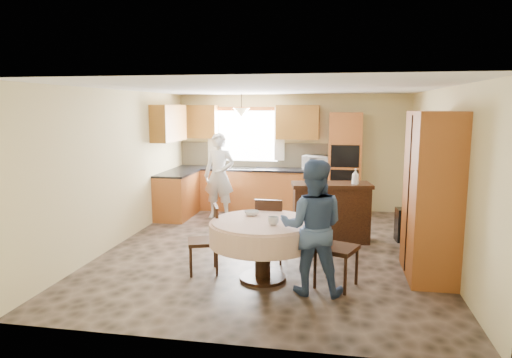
{
  "coord_description": "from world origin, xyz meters",
  "views": [
    {
      "loc": [
        1.0,
        -6.91,
        2.22
      ],
      "look_at": [
        -0.29,
        0.3,
        1.07
      ],
      "focal_mm": 32.0,
      "sensor_mm": 36.0,
      "label": 1
    }
  ],
  "objects_px": {
    "chair_left": "(209,236)",
    "chair_back": "(270,227)",
    "oven_tower": "(345,164)",
    "person_sink": "(219,176)",
    "chair_right": "(330,240)",
    "cupboard": "(432,196)",
    "sideboard": "(331,214)",
    "person_dining": "(312,227)",
    "dining_table": "(263,234)"
  },
  "relations": [
    {
      "from": "chair_back",
      "to": "chair_right",
      "type": "bearing_deg",
      "value": 142.2
    },
    {
      "from": "sideboard",
      "to": "oven_tower",
      "type": "bearing_deg",
      "value": 73.66
    },
    {
      "from": "sideboard",
      "to": "chair_back",
      "type": "relative_size",
      "value": 1.38
    },
    {
      "from": "sideboard",
      "to": "chair_right",
      "type": "distance_m",
      "value": 1.95
    },
    {
      "from": "oven_tower",
      "to": "chair_back",
      "type": "bearing_deg",
      "value": -108.04
    },
    {
      "from": "chair_back",
      "to": "person_dining",
      "type": "distance_m",
      "value": 1.22
    },
    {
      "from": "sideboard",
      "to": "chair_right",
      "type": "xyz_separation_m",
      "value": [
        0.02,
        -1.94,
        0.12
      ]
    },
    {
      "from": "cupboard",
      "to": "sideboard",
      "type": "bearing_deg",
      "value": 133.16
    },
    {
      "from": "oven_tower",
      "to": "dining_table",
      "type": "bearing_deg",
      "value": -105.0
    },
    {
      "from": "cupboard",
      "to": "chair_left",
      "type": "height_order",
      "value": "cupboard"
    },
    {
      "from": "person_sink",
      "to": "cupboard",
      "type": "bearing_deg",
      "value": -32.66
    },
    {
      "from": "chair_left",
      "to": "person_dining",
      "type": "distance_m",
      "value": 1.51
    },
    {
      "from": "cupboard",
      "to": "chair_left",
      "type": "distance_m",
      "value": 2.98
    },
    {
      "from": "chair_back",
      "to": "person_sink",
      "type": "xyz_separation_m",
      "value": [
        -1.41,
        2.5,
        0.34
      ]
    },
    {
      "from": "person_dining",
      "to": "sideboard",
      "type": "bearing_deg",
      "value": -95.07
    },
    {
      "from": "dining_table",
      "to": "person_sink",
      "type": "height_order",
      "value": "person_sink"
    },
    {
      "from": "sideboard",
      "to": "chair_back",
      "type": "bearing_deg",
      "value": -134.63
    },
    {
      "from": "person_sink",
      "to": "oven_tower",
      "type": "bearing_deg",
      "value": 22.3
    },
    {
      "from": "chair_left",
      "to": "chair_back",
      "type": "distance_m",
      "value": 0.93
    },
    {
      "from": "cupboard",
      "to": "chair_right",
      "type": "relative_size",
      "value": 2.05
    },
    {
      "from": "oven_tower",
      "to": "chair_left",
      "type": "relative_size",
      "value": 2.31
    },
    {
      "from": "chair_left",
      "to": "chair_right",
      "type": "distance_m",
      "value": 1.64
    },
    {
      "from": "oven_tower",
      "to": "person_sink",
      "type": "xyz_separation_m",
      "value": [
        -2.48,
        -0.81,
        -0.2
      ]
    },
    {
      "from": "chair_right",
      "to": "person_sink",
      "type": "xyz_separation_m",
      "value": [
        -2.27,
        3.22,
        0.28
      ]
    },
    {
      "from": "sideboard",
      "to": "chair_back",
      "type": "distance_m",
      "value": 1.48
    },
    {
      "from": "sideboard",
      "to": "dining_table",
      "type": "relative_size",
      "value": 0.94
    },
    {
      "from": "dining_table",
      "to": "chair_right",
      "type": "distance_m",
      "value": 0.86
    },
    {
      "from": "chair_right",
      "to": "chair_back",
      "type": "bearing_deg",
      "value": 71.74
    },
    {
      "from": "cupboard",
      "to": "person_sink",
      "type": "distance_m",
      "value": 4.45
    },
    {
      "from": "chair_left",
      "to": "chair_back",
      "type": "bearing_deg",
      "value": 105.8
    },
    {
      "from": "chair_back",
      "to": "oven_tower",
      "type": "bearing_deg",
      "value": -105.94
    },
    {
      "from": "cupboard",
      "to": "chair_left",
      "type": "bearing_deg",
      "value": -172.74
    },
    {
      "from": "chair_back",
      "to": "chair_right",
      "type": "xyz_separation_m",
      "value": [
        0.87,
        -0.73,
        0.07
      ]
    },
    {
      "from": "chair_back",
      "to": "person_dining",
      "type": "xyz_separation_m",
      "value": [
        0.66,
        -0.99,
        0.29
      ]
    },
    {
      "from": "sideboard",
      "to": "person_sink",
      "type": "bearing_deg",
      "value": 140.38
    },
    {
      "from": "chair_right",
      "to": "person_dining",
      "type": "relative_size",
      "value": 0.65
    },
    {
      "from": "oven_tower",
      "to": "sideboard",
      "type": "xyz_separation_m",
      "value": [
        -0.23,
        -2.09,
        -0.6
      ]
    },
    {
      "from": "sideboard",
      "to": "chair_right",
      "type": "bearing_deg",
      "value": -99.24
    },
    {
      "from": "chair_right",
      "to": "oven_tower",
      "type": "bearing_deg",
      "value": 18.66
    },
    {
      "from": "sideboard",
      "to": "chair_left",
      "type": "distance_m",
      "value": 2.38
    },
    {
      "from": "person_sink",
      "to": "person_dining",
      "type": "relative_size",
      "value": 1.06
    },
    {
      "from": "dining_table",
      "to": "cupboard",
      "type": "bearing_deg",
      "value": 13.38
    },
    {
      "from": "oven_tower",
      "to": "chair_back",
      "type": "xyz_separation_m",
      "value": [
        -1.08,
        -3.31,
        -0.54
      ]
    },
    {
      "from": "oven_tower",
      "to": "cupboard",
      "type": "height_order",
      "value": "cupboard"
    },
    {
      "from": "chair_left",
      "to": "chair_back",
      "type": "height_order",
      "value": "chair_back"
    },
    {
      "from": "person_sink",
      "to": "chair_back",
      "type": "bearing_deg",
      "value": -56.38
    },
    {
      "from": "cupboard",
      "to": "person_dining",
      "type": "relative_size",
      "value": 1.34
    },
    {
      "from": "chair_left",
      "to": "person_dining",
      "type": "xyz_separation_m",
      "value": [
        1.41,
        -0.45,
        0.3
      ]
    },
    {
      "from": "person_sink",
      "to": "person_dining",
      "type": "distance_m",
      "value": 4.05
    },
    {
      "from": "cupboard",
      "to": "person_sink",
      "type": "height_order",
      "value": "cupboard"
    }
  ]
}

